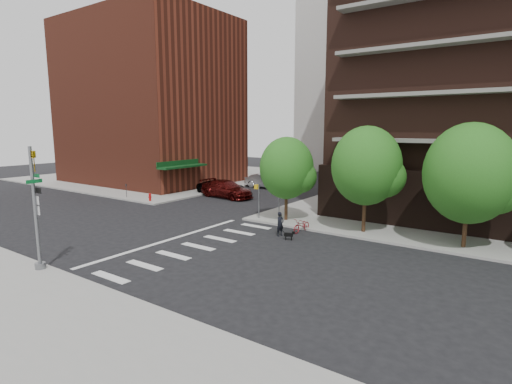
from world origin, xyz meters
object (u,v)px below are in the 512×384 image
at_px(traffic_signal, 36,218).
at_px(scooter, 302,225).
at_px(parked_car_maroon, 227,189).
at_px(dog_walker, 280,224).
at_px(fire_hydrant, 150,197).
at_px(parked_car_black, 222,187).
at_px(parked_car_silver, 266,181).

xyz_separation_m(traffic_signal, scooter, (6.90, 13.99, -2.22)).
bearing_deg(parked_car_maroon, scooter, -114.68).
relative_size(parked_car_maroon, dog_walker, 3.75).
xyz_separation_m(fire_hydrant, parked_car_maroon, (4.25, 6.21, 0.31)).
bearing_deg(fire_hydrant, traffic_signal, -56.74).
distance_m(fire_hydrant, parked_car_black, 7.85).
xyz_separation_m(fire_hydrant, scooter, (16.93, -1.30, -0.08)).
bearing_deg(dog_walker, traffic_signal, 167.73).
bearing_deg(dog_walker, parked_car_maroon, 67.03).
bearing_deg(parked_car_silver, parked_car_black, 169.39).
distance_m(fire_hydrant, parked_car_maroon, 7.53).
xyz_separation_m(scooter, dog_walker, (-0.69, -1.66, 0.32)).
height_order(fire_hydrant, parked_car_black, parked_car_black).
xyz_separation_m(traffic_signal, fire_hydrant, (-10.03, 15.29, -2.15)).
bearing_deg(traffic_signal, parked_car_silver, 101.75).
bearing_deg(fire_hydrant, scooter, -4.39).
bearing_deg(parked_car_maroon, dog_walker, -121.45).
distance_m(scooter, dog_walker, 1.82).
relative_size(fire_hydrant, scooter, 0.41).
relative_size(traffic_signal, parked_car_black, 1.09).
xyz_separation_m(parked_car_black, parked_car_silver, (1.36, 6.35, 0.07)).
distance_m(traffic_signal, scooter, 15.76).
relative_size(fire_hydrant, parked_car_maroon, 0.12).
xyz_separation_m(parked_car_maroon, dog_walker, (11.99, -9.17, -0.07)).
bearing_deg(parked_car_black, parked_car_silver, -11.72).
relative_size(traffic_signal, parked_car_silver, 1.18).
relative_size(traffic_signal, scooter, 3.32).
bearing_deg(parked_car_black, fire_hydrant, 160.74).
distance_m(parked_car_maroon, dog_walker, 15.09).
xyz_separation_m(parked_car_black, scooter, (14.30, -8.69, -0.29)).
xyz_separation_m(traffic_signal, parked_car_silver, (-6.04, 29.04, -1.86)).
bearing_deg(parked_car_maroon, parked_car_black, 59.86).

